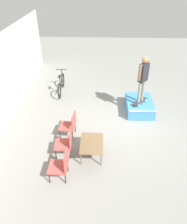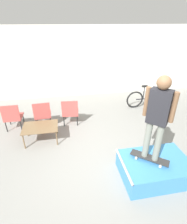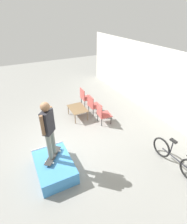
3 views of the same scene
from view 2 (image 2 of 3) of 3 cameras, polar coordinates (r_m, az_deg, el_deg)
The scene contains 10 objects.
ground_plane at distance 4.64m, azimuth 1.97°, elevation -14.92°, with size 24.00×24.00×0.00m, color gray.
house_wall_back at distance 7.92m, azimuth -4.74°, elevation 15.73°, with size 12.00×0.06×3.00m.
skate_ramp_box at distance 4.31m, azimuth 19.32°, elevation -16.94°, with size 1.51×1.03×0.47m.
skateboard_on_ramp at distance 4.06m, azimuth 17.77°, elevation -14.00°, with size 0.75×0.67×0.07m.
person_skater at distance 3.47m, azimuth 20.31°, elevation -0.52°, with size 0.44×0.42×1.79m.
coffee_table at distance 5.21m, azimuth -16.93°, elevation -5.02°, with size 0.98×0.69×0.48m.
patio_chair_left at distance 6.04m, azimuth -24.93°, elevation -1.16°, with size 0.52×0.52×0.91m.
patio_chair_center at distance 5.85m, azimuth -16.32°, elevation -0.45°, with size 0.55×0.55×0.91m.
patio_chair_right at distance 5.81m, azimuth -7.59°, elevation 0.28°, with size 0.57×0.57×0.91m.
bicycle at distance 7.37m, azimuth 17.25°, elevation 4.38°, with size 1.78×0.52×0.96m.
Camera 2 is at (-0.76, -3.32, 3.15)m, focal length 28.00 mm.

